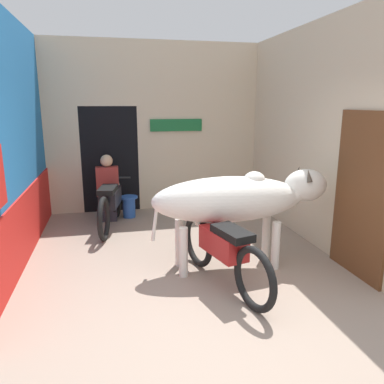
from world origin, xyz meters
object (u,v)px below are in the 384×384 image
at_px(motorcycle_far, 111,202).
at_px(plastic_stool, 129,206).
at_px(motorcycle_near, 223,249).
at_px(cow, 238,199).
at_px(shopkeeper_seated, 108,186).

xyz_separation_m(motorcycle_far, plastic_stool, (0.34, 0.55, -0.24)).
distance_m(motorcycle_near, motorcycle_far, 2.77).
relative_size(cow, plastic_stool, 5.77).
distance_m(motorcycle_far, shopkeeper_seated, 0.54).
bearing_deg(plastic_stool, cow, -63.37).
distance_m(cow, motorcycle_far, 2.60).
relative_size(motorcycle_far, plastic_stool, 4.76).
bearing_deg(shopkeeper_seated, plastic_stool, 7.40).
xyz_separation_m(motorcycle_near, motorcycle_far, (-1.27, 2.46, 0.00)).
distance_m(motorcycle_far, plastic_stool, 0.69).
height_order(motorcycle_near, shopkeeper_seated, shopkeeper_seated).
relative_size(motorcycle_near, shopkeeper_seated, 1.57).
bearing_deg(motorcycle_near, cow, 53.96).
distance_m(motorcycle_near, plastic_stool, 3.16).
height_order(cow, shopkeeper_seated, cow).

